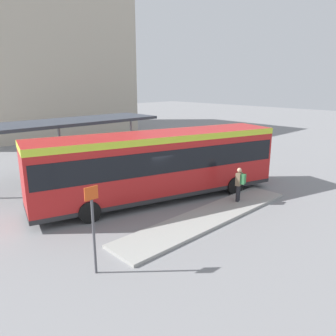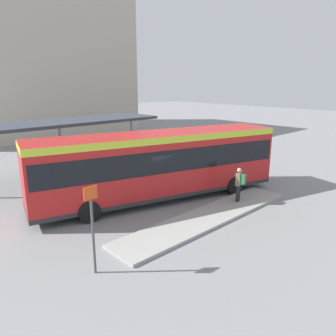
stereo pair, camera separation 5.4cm
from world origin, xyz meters
name	(u,v)px [view 1 (the left image)]	position (x,y,z in m)	size (l,w,h in m)	color
ground_plane	(159,199)	(0.00, 0.00, 0.00)	(120.00, 120.00, 0.00)	gray
curb_island	(209,216)	(-0.01, -3.23, 0.06)	(9.63, 1.80, 0.12)	#9E9E99
city_bus	(159,161)	(0.01, 0.00, 1.94)	(12.55, 5.69, 3.34)	red
pedestrian_waiting	(240,182)	(2.37, -3.11, 1.07)	(0.45, 0.50, 1.65)	#232328
bicycle_green	(231,155)	(9.74, 2.65, 0.38)	(0.48, 1.76, 0.76)	black
bicycle_white	(223,153)	(9.73, 3.43, 0.34)	(0.48, 1.58, 0.68)	black
bicycle_blue	(215,152)	(9.77, 4.21, 0.35)	(0.48, 1.60, 0.70)	black
station_shelter	(58,124)	(-1.77, 6.84, 3.32)	(12.51, 3.42, 3.47)	#383D47
potted_planter_near_shelter	(59,182)	(-3.28, 4.18, 0.65)	(0.76, 0.76, 1.23)	slate
platform_sign	(93,226)	(-5.82, -3.52, 1.56)	(0.44, 0.08, 2.80)	#4C4C51
station_building	(28,61)	(4.93, 27.40, 7.93)	(19.20, 14.96, 15.87)	#BCB29E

